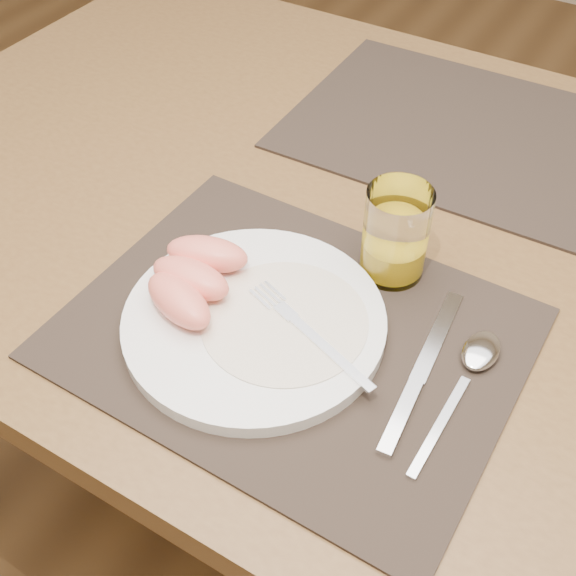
{
  "coord_description": "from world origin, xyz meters",
  "views": [
    {
      "loc": [
        0.26,
        -0.64,
        1.31
      ],
      "look_at": [
        -0.02,
        -0.18,
        0.77
      ],
      "focal_mm": 45.0,
      "sensor_mm": 36.0,
      "label": 1
    }
  ],
  "objects_px": {
    "table": "(371,263)",
    "plate": "(254,321)",
    "placemat_far": "(458,130)",
    "knife": "(417,381)",
    "fork": "(301,326)",
    "spoon": "(475,361)",
    "placemat_near": "(292,333)",
    "juice_glass": "(395,237)"
  },
  "relations": [
    {
      "from": "plate",
      "to": "spoon",
      "type": "xyz_separation_m",
      "value": [
        0.21,
        0.07,
        -0.0
      ]
    },
    {
      "from": "placemat_near",
      "to": "fork",
      "type": "distance_m",
      "value": 0.02
    },
    {
      "from": "placemat_far",
      "to": "spoon",
      "type": "relative_size",
      "value": 2.35
    },
    {
      "from": "table",
      "to": "knife",
      "type": "relative_size",
      "value": 6.35
    },
    {
      "from": "table",
      "to": "fork",
      "type": "distance_m",
      "value": 0.25
    },
    {
      "from": "placemat_near",
      "to": "spoon",
      "type": "bearing_deg",
      "value": 17.43
    },
    {
      "from": "placemat_far",
      "to": "knife",
      "type": "bearing_deg",
      "value": -73.54
    },
    {
      "from": "table",
      "to": "knife",
      "type": "bearing_deg",
      "value": -55.56
    },
    {
      "from": "fork",
      "to": "spoon",
      "type": "bearing_deg",
      "value": 19.3
    },
    {
      "from": "placemat_near",
      "to": "knife",
      "type": "height_order",
      "value": "knife"
    },
    {
      "from": "placemat_near",
      "to": "plate",
      "type": "xyz_separation_m",
      "value": [
        -0.04,
        -0.01,
        0.01
      ]
    },
    {
      "from": "placemat_far",
      "to": "plate",
      "type": "distance_m",
      "value": 0.46
    },
    {
      "from": "placemat_near",
      "to": "knife",
      "type": "relative_size",
      "value": 2.04
    },
    {
      "from": "placemat_near",
      "to": "juice_glass",
      "type": "xyz_separation_m",
      "value": [
        0.05,
        0.14,
        0.05
      ]
    },
    {
      "from": "table",
      "to": "juice_glass",
      "type": "xyz_separation_m",
      "value": [
        0.06,
        -0.08,
        0.13
      ]
    },
    {
      "from": "spoon",
      "to": "juice_glass",
      "type": "relative_size",
      "value": 1.79
    },
    {
      "from": "placemat_near",
      "to": "knife",
      "type": "bearing_deg",
      "value": 2.42
    },
    {
      "from": "placemat_near",
      "to": "placemat_far",
      "type": "xyz_separation_m",
      "value": [
        0.01,
        0.44,
        0.0
      ]
    },
    {
      "from": "plate",
      "to": "fork",
      "type": "relative_size",
      "value": 1.59
    },
    {
      "from": "table",
      "to": "spoon",
      "type": "height_order",
      "value": "spoon"
    },
    {
      "from": "plate",
      "to": "fork",
      "type": "height_order",
      "value": "fork"
    },
    {
      "from": "table",
      "to": "plate",
      "type": "bearing_deg",
      "value": -96.31
    },
    {
      "from": "placemat_far",
      "to": "juice_glass",
      "type": "bearing_deg",
      "value": -82.58
    },
    {
      "from": "spoon",
      "to": "placemat_far",
      "type": "bearing_deg",
      "value": 113.59
    },
    {
      "from": "placemat_near",
      "to": "plate",
      "type": "relative_size",
      "value": 1.67
    },
    {
      "from": "table",
      "to": "spoon",
      "type": "relative_size",
      "value": 7.32
    },
    {
      "from": "placemat_far",
      "to": "fork",
      "type": "bearing_deg",
      "value": -89.47
    },
    {
      "from": "table",
      "to": "plate",
      "type": "relative_size",
      "value": 5.19
    },
    {
      "from": "knife",
      "to": "juice_glass",
      "type": "distance_m",
      "value": 0.16
    },
    {
      "from": "fork",
      "to": "knife",
      "type": "bearing_deg",
      "value": 3.71
    },
    {
      "from": "knife",
      "to": "juice_glass",
      "type": "height_order",
      "value": "juice_glass"
    },
    {
      "from": "table",
      "to": "placemat_near",
      "type": "relative_size",
      "value": 3.11
    },
    {
      "from": "table",
      "to": "placemat_near",
      "type": "bearing_deg",
      "value": -87.08
    },
    {
      "from": "table",
      "to": "placemat_far",
      "type": "height_order",
      "value": "placemat_far"
    },
    {
      "from": "table",
      "to": "plate",
      "type": "height_order",
      "value": "plate"
    },
    {
      "from": "placemat_far",
      "to": "spoon",
      "type": "height_order",
      "value": "spoon"
    },
    {
      "from": "placemat_far",
      "to": "knife",
      "type": "relative_size",
      "value": 2.04
    },
    {
      "from": "spoon",
      "to": "juice_glass",
      "type": "xyz_separation_m",
      "value": [
        -0.13,
        0.08,
        0.04
      ]
    },
    {
      "from": "spoon",
      "to": "table",
      "type": "bearing_deg",
      "value": 138.55
    },
    {
      "from": "placemat_near",
      "to": "spoon",
      "type": "relative_size",
      "value": 2.35
    },
    {
      "from": "spoon",
      "to": "placemat_near",
      "type": "bearing_deg",
      "value": -162.57
    },
    {
      "from": "table",
      "to": "juice_glass",
      "type": "bearing_deg",
      "value": -55.38
    }
  ]
}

